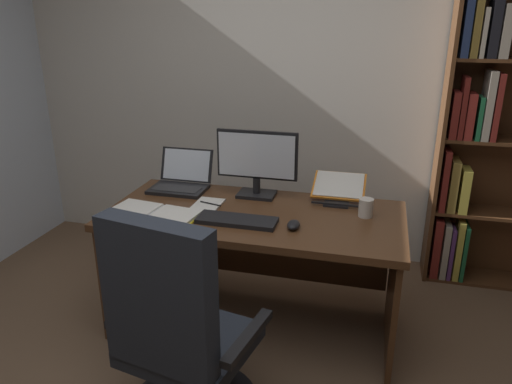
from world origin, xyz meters
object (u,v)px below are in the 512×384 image
office_chair (179,345)px  laptop (181,181)px  reading_stand_with_book (339,188)px  notepad (207,205)px  computer_mouse (294,225)px  open_binder (150,215)px  coffee_mug (366,208)px  keyboard (237,220)px  pen (211,204)px  desk (258,239)px  monitor (257,164)px  bookshelf (494,141)px

office_chair → laptop: 1.22m
office_chair → reading_stand_with_book: 1.32m
notepad → office_chair: bearing=-78.4°
computer_mouse → notepad: (-0.53, 0.19, -0.02)m
office_chair → open_binder: office_chair is taller
office_chair → notepad: office_chair is taller
coffee_mug → notepad: bearing=-175.7°
keyboard → notepad: 0.30m
pen → coffee_mug: (0.86, 0.07, 0.04)m
desk → computer_mouse: size_ratio=15.55×
office_chair → monitor: bearing=98.0°
monitor → keyboard: (-0.00, -0.42, -0.19)m
monitor → keyboard: 0.46m
reading_stand_with_book → open_binder: bearing=-150.4°
keyboard → pen: keyboard is taller
bookshelf → laptop: 2.01m
monitor → bookshelf: bearing=25.3°
keyboard → monitor: bearing=90.0°
laptop → pen: laptop is taller
laptop → notepad: laptop is taller
reading_stand_with_book → pen: size_ratio=2.18×
office_chair → pen: size_ratio=7.47×
monitor → coffee_mug: size_ratio=4.83×
office_chair → computer_mouse: office_chair is taller
office_chair → keyboard: 0.73m
desk → laptop: (-0.54, 0.19, 0.25)m
bookshelf → computer_mouse: bookshelf is taller
monitor → desk: bearing=-74.2°
bookshelf → coffee_mug: bearing=-132.4°
laptop → open_binder: size_ratio=0.63×
office_chair → coffee_mug: (0.70, 0.92, 0.33)m
bookshelf → computer_mouse: (-1.10, -1.08, -0.24)m
office_chair → reading_stand_with_book: (0.54, 1.16, 0.35)m
office_chair → keyboard: (0.06, 0.67, 0.30)m
desk → office_chair: size_ratio=1.55×
desk → bookshelf: 1.65m
office_chair → computer_mouse: 0.82m
bookshelf → office_chair: (-1.45, -1.74, -0.55)m
computer_mouse → bookshelf: bearing=44.5°
bookshelf → notepad: bookshelf is taller
reading_stand_with_book → pen: reading_stand_with_book is taller
bookshelf → open_binder: (-1.86, -1.13, -0.25)m
monitor → open_binder: 0.69m
office_chair → pen: 0.92m
office_chair → open_binder: size_ratio=1.95×
open_binder → keyboard: bearing=13.5°
monitor → office_chair: bearing=-93.0°
bookshelf → laptop: size_ratio=5.88×
desk → bookshelf: bearing=32.1°
laptop → monitor: bearing=-0.7°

